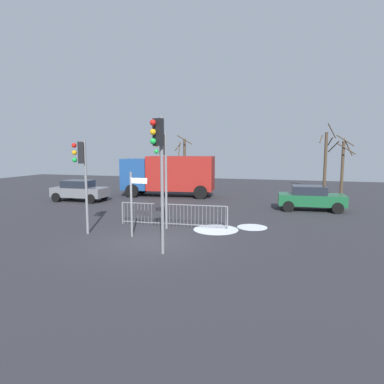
# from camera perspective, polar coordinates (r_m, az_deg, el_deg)

# --- Properties ---
(ground_plane) EXTENTS (60.00, 60.00, 0.00)m
(ground_plane) POSITION_cam_1_polar(r_m,az_deg,el_deg) (13.78, -7.17, -8.20)
(ground_plane) COLOR #2D2D33
(traffic_light_mid_right) EXTENTS (0.48, 0.45, 4.04)m
(traffic_light_mid_right) POSITION_cam_1_polar(r_m,az_deg,el_deg) (15.16, -17.90, 4.26)
(traffic_light_mid_right) COLOR slate
(traffic_light_mid_right) RESTS_ON ground
(traffic_light_rear_right) EXTENTS (0.55, 0.37, 4.38)m
(traffic_light_rear_right) POSITION_cam_1_polar(r_m,az_deg,el_deg) (15.50, -4.92, 5.56)
(traffic_light_rear_right) COLOR slate
(traffic_light_rear_right) RESTS_ON ground
(traffic_light_foreground_right) EXTENTS (0.38, 0.54, 4.74)m
(traffic_light_foreground_right) POSITION_cam_1_polar(r_m,az_deg,el_deg) (11.55, -5.52, 6.29)
(traffic_light_foreground_right) COLOR slate
(traffic_light_foreground_right) RESTS_ON ground
(direction_sign_post) EXTENTS (0.79, 0.12, 2.71)m
(direction_sign_post) POSITION_cam_1_polar(r_m,az_deg,el_deg) (14.35, -9.84, -1.40)
(direction_sign_post) COLOR slate
(direction_sign_post) RESTS_ON ground
(pedestrian_guard_railing) EXTENTS (5.23, 0.32, 1.07)m
(pedestrian_guard_railing) POSITION_cam_1_polar(r_m,az_deg,el_deg) (16.27, -3.18, -3.80)
(pedestrian_guard_railing) COLOR slate
(pedestrian_guard_railing) RESTS_ON ground
(car_grey_near) EXTENTS (3.83, 1.97, 1.47)m
(car_grey_near) POSITION_cam_1_polar(r_m,az_deg,el_deg) (25.41, -18.19, 0.29)
(car_grey_near) COLOR slate
(car_grey_near) RESTS_ON ground
(car_green_mid) EXTENTS (3.90, 2.12, 1.47)m
(car_green_mid) POSITION_cam_1_polar(r_m,az_deg,el_deg) (21.65, 19.13, -0.88)
(car_green_mid) COLOR #195933
(car_green_mid) RESTS_ON ground
(delivery_truck) EXTENTS (7.28, 3.42, 3.10)m
(delivery_truck) POSITION_cam_1_polar(r_m,az_deg,el_deg) (26.67, -3.81, 3.03)
(delivery_truck) COLOR maroon
(delivery_truck) RESTS_ON ground
(bare_tree_left) EXTENTS (1.47, 0.97, 4.73)m
(bare_tree_left) POSITION_cam_1_polar(r_m,az_deg,el_deg) (29.15, 23.80, 3.97)
(bare_tree_left) COLOR #473828
(bare_tree_left) RESTS_ON ground
(bare_tree_centre) EXTENTS (1.74, 1.74, 5.00)m
(bare_tree_centre) POSITION_cam_1_polar(r_m,az_deg,el_deg) (33.71, -1.32, 5.23)
(bare_tree_centre) COLOR #473828
(bare_tree_centre) RESTS_ON ground
(bare_tree_right) EXTENTS (1.67, 1.87, 5.87)m
(bare_tree_right) POSITION_cam_1_polar(r_m,az_deg,el_deg) (32.78, 21.37, 5.15)
(bare_tree_right) COLOR #473828
(bare_tree_right) RESTS_ON ground
(snow_patch_kerb) EXTENTS (1.41, 1.41, 0.01)m
(snow_patch_kerb) POSITION_cam_1_polar(r_m,az_deg,el_deg) (16.35, 9.97, -5.79)
(snow_patch_kerb) COLOR silver
(snow_patch_kerb) RESTS_ON ground
(snow_patch_island) EXTENTS (2.04, 2.04, 0.01)m
(snow_patch_island) POSITION_cam_1_polar(r_m,az_deg,el_deg) (15.68, 4.00, -6.25)
(snow_patch_island) COLOR silver
(snow_patch_island) RESTS_ON ground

